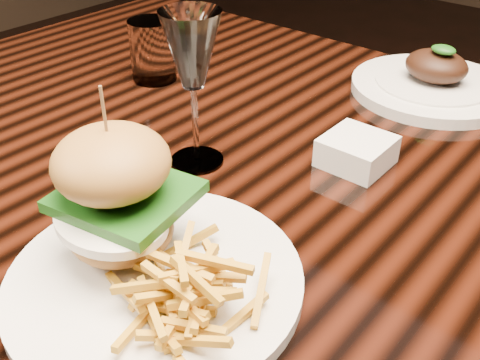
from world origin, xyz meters
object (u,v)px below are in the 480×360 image
Objects in this scene: dining_table at (326,229)px; wine_glass at (192,55)px; burger_plate at (146,243)px; far_dish at (433,84)px.

dining_table is 0.29m from wine_glass.
burger_plate is at bearing -99.11° from dining_table.
wine_glass reaches higher than dining_table.
far_dish is (0.15, 0.41, -0.13)m from wine_glass.
wine_glass is 0.45m from far_dish.
dining_table is at bearing -87.50° from far_dish.
far_dish is (-0.01, 0.33, 0.09)m from dining_table.
burger_plate is 1.44× the size of wine_glass.
wine_glass is (-0.16, -0.07, 0.23)m from dining_table.
wine_glass is 0.77× the size of far_dish.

